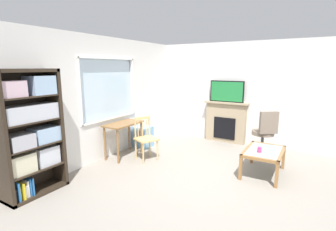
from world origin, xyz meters
The scene contains 12 objects.
ground centered at (0.00, 0.00, -0.01)m, with size 5.87×5.85×0.02m, color gray.
wall_back_with_window centered at (-0.01, 2.42, 1.24)m, with size 4.87×0.15×2.55m.
wall_right centered at (2.49, 0.00, 1.27)m, with size 0.12×5.05×2.55m, color silver.
bookshelf centered at (-1.82, 2.18, 1.01)m, with size 0.90×0.38×1.91m.
desk_under_window centered at (0.14, 2.08, 0.61)m, with size 0.89×0.46×0.74m.
wooden_chair centered at (0.23, 1.56, 0.46)m, with size 0.55×0.54×0.90m.
plastic_drawer_unit centered at (0.91, 2.13, 0.25)m, with size 0.35×0.40×0.50m, color #72ADDB.
fireplace centered at (2.34, 0.52, 0.53)m, with size 0.26×1.11×1.05m.
tv centered at (2.32, 0.52, 1.32)m, with size 0.06×0.86×0.54m.
office_chair centered at (1.82, -0.54, 0.55)m, with size 0.62×0.57×1.00m.
coffee_table centered at (0.71, -0.72, 0.39)m, with size 0.95×0.63×0.46m.
sippy_cup centered at (0.55, -0.67, 0.50)m, with size 0.07×0.07×0.09m, color #DB3D84.
Camera 1 is at (-3.87, -1.42, 1.93)m, focal length 26.69 mm.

